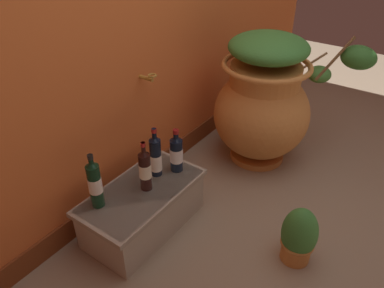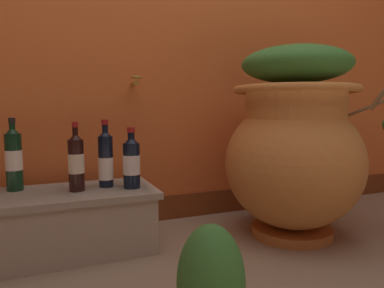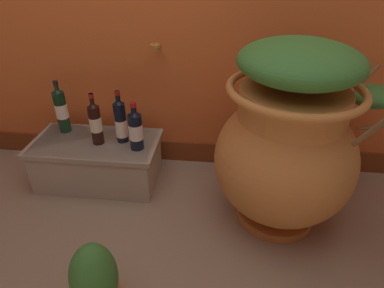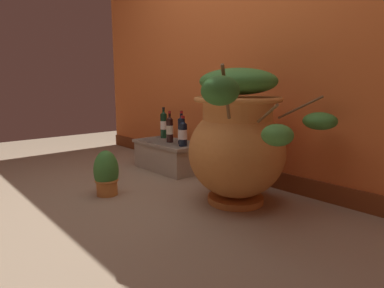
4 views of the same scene
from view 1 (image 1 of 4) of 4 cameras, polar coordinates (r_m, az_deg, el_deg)
ground_plane at (r=2.48m, az=17.21°, el=-11.52°), size 7.00×7.00×0.00m
terracotta_urn at (r=2.75m, az=10.94°, el=6.44°), size 0.92×1.02×0.96m
stone_ledge at (r=2.27m, az=-7.42°, el=-9.42°), size 0.76×0.40×0.29m
wine_bottle_left at (r=2.25m, az=-2.40°, el=-1.27°), size 0.08×0.08×0.28m
wine_bottle_middle at (r=2.11m, az=-7.17°, el=-3.77°), size 0.07×0.07×0.31m
wine_bottle_right at (r=2.22m, az=-5.57°, el=-1.84°), size 0.07×0.07×0.32m
wine_bottle_back at (r=2.04m, az=-14.58°, el=-5.75°), size 0.07×0.07×0.33m
potted_shrub at (r=2.15m, az=15.93°, el=-13.48°), size 0.18×0.19×0.35m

